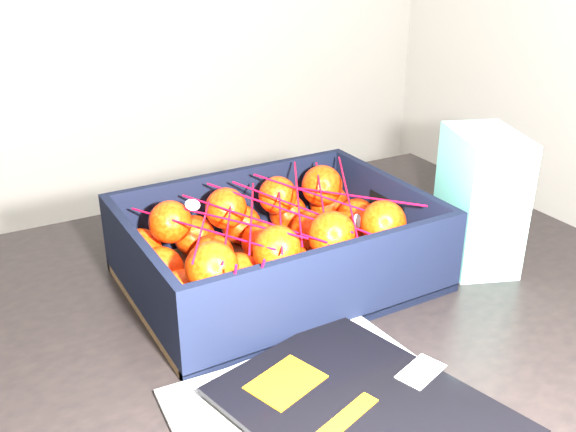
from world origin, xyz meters
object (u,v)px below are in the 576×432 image
produce_crate (277,257)px  retail_carton (480,200)px  magazine_stack (346,424)px  table (239,378)px

produce_crate → retail_carton: bearing=-18.7°
magazine_stack → retail_carton: retail_carton is taller
magazine_stack → retail_carton: 0.42m
magazine_stack → produce_crate: produce_crate is taller
magazine_stack → retail_carton: bearing=28.8°
produce_crate → retail_carton: 0.30m
produce_crate → magazine_stack: bearing=-106.1°
table → magazine_stack: bearing=-88.7°
table → retail_carton: 0.42m
magazine_stack → table: bearing=91.3°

